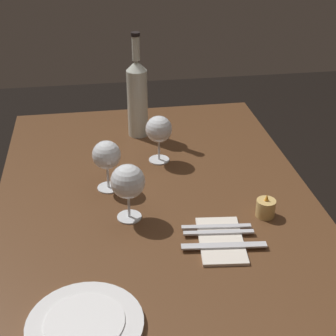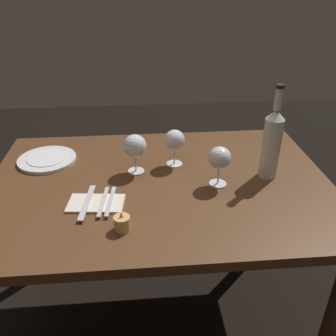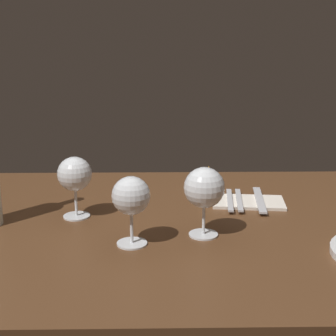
# 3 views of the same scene
# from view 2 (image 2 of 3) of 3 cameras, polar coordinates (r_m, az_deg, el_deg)

# --- Properties ---
(ground_plane) EXTENTS (6.00, 6.00, 0.00)m
(ground_plane) POSITION_cam_2_polar(r_m,az_deg,el_deg) (1.88, -1.03, -21.76)
(ground_plane) COLOR black
(dining_table) EXTENTS (1.30, 0.90, 0.74)m
(dining_table) POSITION_cam_2_polar(r_m,az_deg,el_deg) (1.44, -1.26, -5.16)
(dining_table) COLOR #56351E
(dining_table) RESTS_ON ground
(wine_glass_left) EXTENTS (0.09, 0.09, 0.16)m
(wine_glass_left) POSITION_cam_2_polar(r_m,az_deg,el_deg) (1.41, -5.22, 3.34)
(wine_glass_left) COLOR white
(wine_glass_left) RESTS_ON dining_table
(wine_glass_right) EXTENTS (0.08, 0.08, 0.15)m
(wine_glass_right) POSITION_cam_2_polar(r_m,az_deg,el_deg) (1.46, 1.04, 4.30)
(wine_glass_right) COLOR white
(wine_glass_right) RESTS_ON dining_table
(wine_glass_centre) EXTENTS (0.08, 0.08, 0.15)m
(wine_glass_centre) POSITION_cam_2_polar(r_m,az_deg,el_deg) (1.33, 8.09, 1.45)
(wine_glass_centre) COLOR white
(wine_glass_centre) RESTS_ON dining_table
(wine_bottle) EXTENTS (0.07, 0.07, 0.36)m
(wine_bottle) POSITION_cam_2_polar(r_m,az_deg,el_deg) (1.41, 15.93, 3.89)
(wine_bottle) COLOR silver
(wine_bottle) RESTS_ON dining_table
(votive_candle) EXTENTS (0.05, 0.05, 0.07)m
(votive_candle) POSITION_cam_2_polar(r_m,az_deg,el_deg) (1.14, -7.21, -8.63)
(votive_candle) COLOR #DBB266
(votive_candle) RESTS_ON dining_table
(dinner_plate) EXTENTS (0.24, 0.24, 0.02)m
(dinner_plate) POSITION_cam_2_polar(r_m,az_deg,el_deg) (1.61, -18.43, 1.30)
(dinner_plate) COLOR white
(dinner_plate) RESTS_ON dining_table
(folded_napkin) EXTENTS (0.20, 0.13, 0.01)m
(folded_napkin) POSITION_cam_2_polar(r_m,az_deg,el_deg) (1.28, -11.21, -5.45)
(folded_napkin) COLOR silver
(folded_napkin) RESTS_ON dining_table
(fork_inner) EXTENTS (0.03, 0.18, 0.00)m
(fork_inner) POSITION_cam_2_polar(r_m,az_deg,el_deg) (1.27, -10.12, -5.18)
(fork_inner) COLOR silver
(fork_inner) RESTS_ON folded_napkin
(fork_outer) EXTENTS (0.03, 0.18, 0.00)m
(fork_outer) POSITION_cam_2_polar(r_m,az_deg,el_deg) (1.27, -8.99, -5.14)
(fork_outer) COLOR silver
(fork_outer) RESTS_ON folded_napkin
(table_knife) EXTENTS (0.04, 0.21, 0.00)m
(table_knife) POSITION_cam_2_polar(r_m,az_deg,el_deg) (1.28, -12.58, -5.25)
(table_knife) COLOR silver
(table_knife) RESTS_ON folded_napkin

